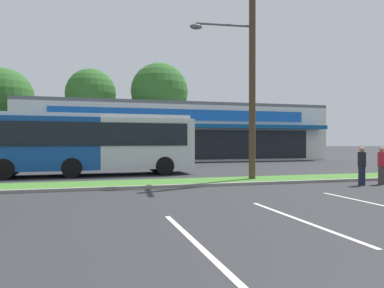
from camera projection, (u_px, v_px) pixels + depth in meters
grass_median at (182, 182)px, 15.73m from camera, size 56.00×2.20×0.12m
curb_lip at (190, 186)px, 14.56m from camera, size 56.00×0.24×0.12m
parking_stripe_0 at (195, 242)px, 6.56m from camera, size 0.12×4.80×0.01m
parking_stripe_1 at (300, 220)px, 8.44m from camera, size 0.12×4.80×0.01m
parking_stripe_2 at (376, 204)px, 10.59m from camera, size 0.12×4.80×0.01m
storefront_building at (170, 133)px, 38.57m from camera, size 28.74×14.33×5.40m
tree_left at (3, 98)px, 40.27m from camera, size 6.47×6.47×9.87m
tree_mid_left at (91, 94)px, 42.86m from camera, size 5.82×5.82×10.30m
tree_mid at (159, 92)px, 43.94m from camera, size 6.83×6.83×11.20m
utility_pole at (249, 66)px, 16.59m from camera, size 3.06×2.40×9.75m
city_bus at (89, 142)px, 19.56m from camera, size 11.25×2.94×3.25m
car_2 at (145, 156)px, 26.55m from camera, size 4.18×1.88×1.50m
pedestrian_near_bench at (382, 166)px, 15.47m from camera, size 0.32×0.32×1.58m
pedestrian_by_pole at (362, 166)px, 15.10m from camera, size 0.32×0.32×1.59m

